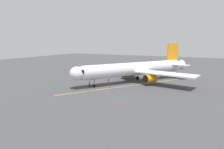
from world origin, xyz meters
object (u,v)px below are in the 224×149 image
Objects in this scene: safety_cone_nose_right at (120,103)px; ground_crew_marshaller at (89,83)px; airplane at (136,69)px; tug_near_nose at (81,76)px; safety_cone_nose_left at (107,92)px; ground_crew_wing_walker at (92,77)px; ground_crew_loader at (109,79)px.

ground_crew_marshaller is at bearing -36.19° from safety_cone_nose_right.
airplane reaches higher than tug_near_nose.
airplane reaches higher than safety_cone_nose_left.
ground_crew_wing_walker is 5.99m from ground_crew_loader.
safety_cone_nose_left and safety_cone_nose_right have the same top height.
ground_crew_wing_walker is 4.88m from tug_near_nose.
ground_crew_loader is at bearing 177.78° from tug_near_nose.
ground_crew_marshaller is at bearing -26.96° from safety_cone_nose_left.
safety_cone_nose_right is (-13.88, 10.16, -0.61)m from ground_crew_marshaller.
tug_near_nose reaches higher than safety_cone_nose_left.
ground_crew_loader is 14.09m from safety_cone_nose_left.
ground_crew_marshaller is 13.20m from tug_near_nose.
tug_near_nose is 4.95× the size of safety_cone_nose_left.
ground_crew_marshaller is 0.63× the size of tug_near_nose.
airplane is 22.66m from safety_cone_nose_right.
ground_crew_loader is 3.11× the size of safety_cone_nose_left.
safety_cone_nose_right is (-12.60, 18.87, -0.61)m from ground_crew_loader.
safety_cone_nose_right is (-4.94, 21.80, -3.73)m from airplane.
safety_cone_nose_right is at bearing 135.03° from ground_crew_wing_walker.
ground_crew_marshaller is at bearing 81.64° from ground_crew_loader.
ground_crew_marshaller reaches higher than safety_cone_nose_left.
tug_near_nose is 30.34m from safety_cone_nose_right.
airplane reaches higher than ground_crew_loader.
safety_cone_nose_left is at bearing 153.04° from ground_crew_marshaller.
ground_crew_loader is (-1.28, -8.71, 0.00)m from ground_crew_marshaller.
ground_crew_marshaller reaches higher than tug_near_nose.
ground_crew_wing_walker is 3.11× the size of safety_cone_nose_left.
safety_cone_nose_right is at bearing 102.78° from airplane.
ground_crew_marshaller is 9.64m from ground_crew_wing_walker.
ground_crew_loader is 22.70m from safety_cone_nose_right.
ground_crew_marshaller and ground_crew_loader have the same top height.
safety_cone_nose_right is at bearing 140.52° from tug_near_nose.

